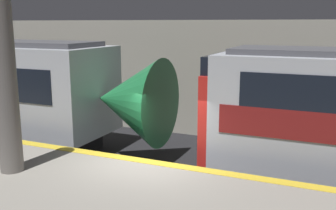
# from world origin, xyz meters

# --- Properties ---
(ground_plane) EXTENTS (120.00, 120.00, 0.00)m
(ground_plane) POSITION_xyz_m (0.00, 0.00, 0.00)
(ground_plane) COLOR black
(station_rear_barrier) EXTENTS (50.00, 0.15, 4.49)m
(station_rear_barrier) POSITION_xyz_m (0.00, 6.20, 2.25)
(station_rear_barrier) COLOR #B2AD9E
(station_rear_barrier) RESTS_ON ground
(support_pillar_near) EXTENTS (0.50, 0.50, 4.08)m
(support_pillar_near) POSITION_xyz_m (-2.42, -1.87, 3.18)
(support_pillar_near) COLOR slate
(support_pillar_near) RESTS_ON platform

